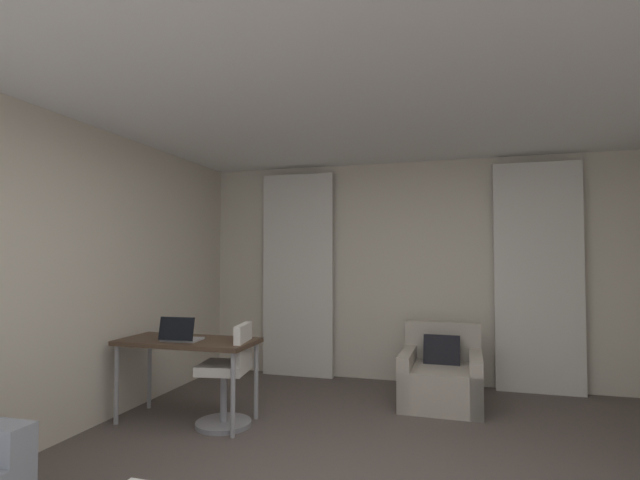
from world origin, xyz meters
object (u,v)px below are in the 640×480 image
at_px(desk_chair, 228,380).
at_px(armchair, 442,378).
at_px(desk, 188,347).
at_px(laptop, 181,336).

bearing_deg(desk_chair, armchair, 33.26).
xyz_separation_m(desk, desk_chair, (0.41, -0.01, -0.26)).
bearing_deg(laptop, desk, 81.91).
bearing_deg(laptop, desk_chair, 12.17).
bearing_deg(armchair, desk_chair, -146.74).
relative_size(armchair, laptop, 2.53).
distance_m(desk_chair, laptop, 0.57).
relative_size(armchair, desk_chair, 0.97).
xyz_separation_m(desk_chair, laptop, (-0.42, -0.09, 0.38)).
height_order(desk, desk_chair, desk_chair).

